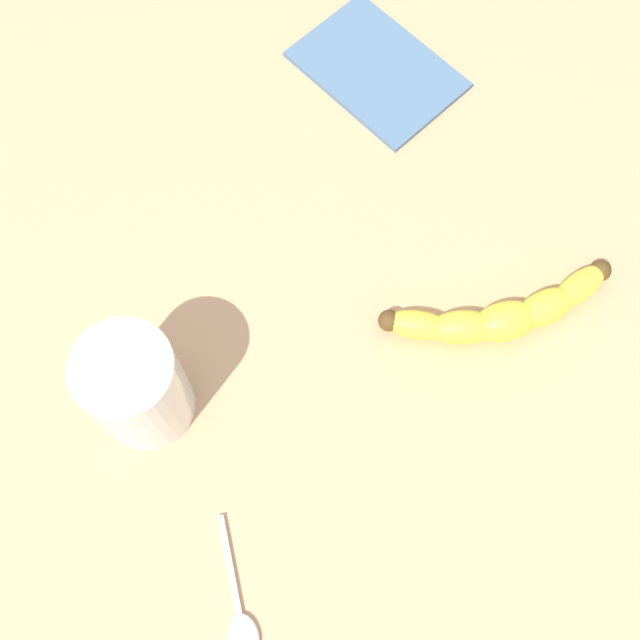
# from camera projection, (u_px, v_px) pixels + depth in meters

# --- Properties ---
(wooden_tabletop) EXTENTS (1.20, 1.20, 0.03)m
(wooden_tabletop) POSITION_uv_depth(u_px,v_px,m) (295.00, 331.00, 0.72)
(wooden_tabletop) COLOR tan
(wooden_tabletop) RESTS_ON ground
(banana) EXTENTS (0.09, 0.20, 0.03)m
(banana) POSITION_uv_depth(u_px,v_px,m) (503.00, 314.00, 0.69)
(banana) COLOR yellow
(banana) RESTS_ON wooden_tabletop
(smoothie_glass) EXTENTS (0.08, 0.08, 0.11)m
(smoothie_glass) POSITION_uv_depth(u_px,v_px,m) (139.00, 392.00, 0.63)
(smoothie_glass) COLOR silver
(smoothie_glass) RESTS_ON wooden_tabletop
(teaspoon) EXTENTS (0.11, 0.05, 0.01)m
(teaspoon) POSITION_uv_depth(u_px,v_px,m) (242.00, 629.00, 0.61)
(teaspoon) COLOR silver
(teaspoon) RESTS_ON wooden_tabletop
(folded_napkin) EXTENTS (0.18, 0.14, 0.01)m
(folded_napkin) POSITION_uv_depth(u_px,v_px,m) (377.00, 70.00, 0.80)
(folded_napkin) COLOR slate
(folded_napkin) RESTS_ON wooden_tabletop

